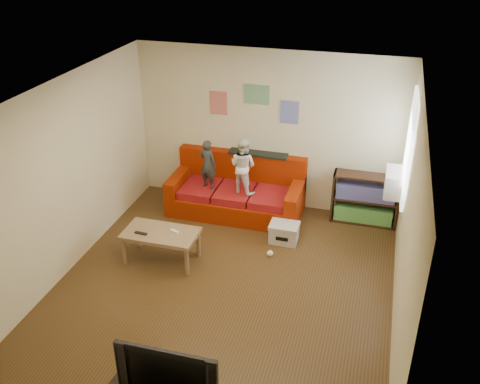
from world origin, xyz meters
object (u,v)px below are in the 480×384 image
(coffee_table, at_px, (161,236))
(file_box, at_px, (284,233))
(television, at_px, (171,366))
(child_b, at_px, (243,166))
(bookshelf, at_px, (365,201))
(sofa, at_px, (237,193))
(child_a, at_px, (208,164))

(coffee_table, bearing_deg, file_box, 31.27)
(file_box, bearing_deg, television, -96.15)
(child_b, height_order, coffee_table, child_b)
(television, bearing_deg, bookshelf, 70.86)
(sofa, relative_size, child_b, 2.37)
(child_a, relative_size, bookshelf, 0.80)
(child_a, distance_m, file_box, 1.70)
(file_box, bearing_deg, child_a, 157.81)
(child_a, distance_m, coffee_table, 1.65)
(child_b, bearing_deg, child_a, 19.55)
(sofa, xyz_separation_m, bookshelf, (2.11, 0.19, 0.05))
(child_b, bearing_deg, television, 115.61)
(child_b, distance_m, coffee_table, 1.83)
(child_b, relative_size, file_box, 2.10)
(child_a, xyz_separation_m, television, (1.04, -4.15, -0.14))
(file_box, bearing_deg, bookshelf, 39.94)
(child_b, relative_size, coffee_table, 0.88)
(coffee_table, distance_m, bookshelf, 3.37)
(coffee_table, relative_size, television, 1.06)
(child_b, distance_m, file_box, 1.28)
(child_b, xyz_separation_m, television, (0.44, -4.15, -0.19))
(bookshelf, bearing_deg, child_b, -169.31)
(child_b, height_order, television, child_b)
(child_b, xyz_separation_m, file_box, (0.83, -0.58, -0.78))
(child_b, distance_m, bookshelf, 2.07)
(bookshelf, bearing_deg, coffee_table, -144.93)
(sofa, bearing_deg, child_a, -158.74)
(child_a, bearing_deg, file_box, 173.95)
(sofa, height_order, child_b, child_b)
(child_a, xyz_separation_m, coffee_table, (-0.20, -1.57, -0.48))
(television, bearing_deg, child_b, 95.52)
(sofa, height_order, file_box, sofa)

